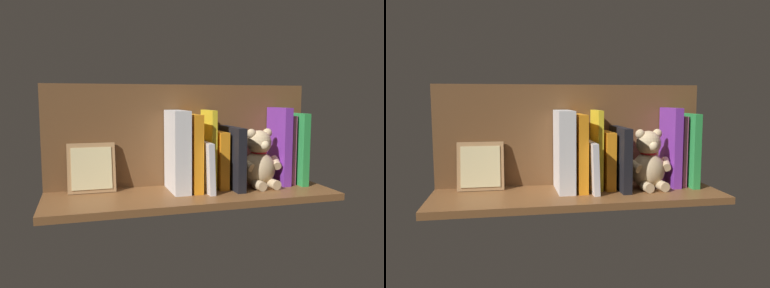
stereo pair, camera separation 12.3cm
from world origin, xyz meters
The scene contains 13 objects.
ground_plane centered at (0.00, 0.00, -1.10)cm, with size 91.77×29.97×2.20cm, color brown.
shelf_back_panel centered at (0.00, -12.73, 17.26)cm, with size 91.77×1.50×34.51cm, color brown.
book_0 centered at (-39.07, -4.00, 12.36)cm, with size 2.45×15.16×24.71cm, color green.
book_1 centered at (-36.18, -5.41, 11.94)cm, with size 1.41×12.34×23.88cm, color #B23F72.
book_2 centered at (-33.08, -4.74, 13.33)cm, with size 2.84×13.69×26.65cm, color purple.
teddy_bear centered at (-24.16, -1.54, 8.70)cm, with size 15.97×13.30×19.76cm.
book_3 centered at (-14.57, -2.47, 10.25)cm, with size 2.81×18.23×20.50cm, color black.
book_4 centered at (-10.63, -4.87, 9.44)cm, with size 3.14×13.42×18.88cm, color orange.
book_5 centered at (-7.25, -5.18, 12.99)cm, with size 1.68×12.81×25.99cm, color yellow.
book_6 centered at (-4.51, -2.27, 8.04)cm, with size 1.87×18.64×16.09cm, color silver.
book_7 centered at (-1.09, -3.54, 12.38)cm, with size 3.01×16.09×24.76cm, color orange.
dictionary_thick_white centered at (3.97, -3.38, 13.02)cm, with size 5.18×16.21×26.03cm, color white.
picture_frame_leaning centered at (30.71, -8.90, 7.78)cm, with size 14.93×4.71×15.83cm.
Camera 1 is at (33.54, 117.18, 29.80)cm, focal length 36.42 mm.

